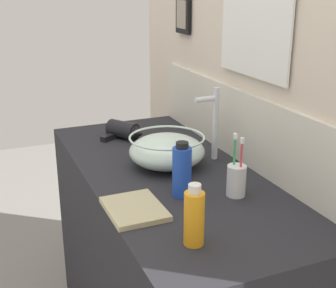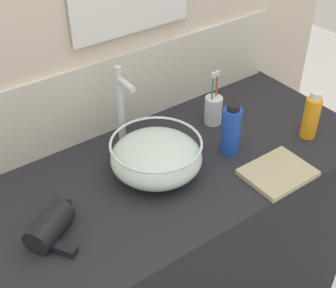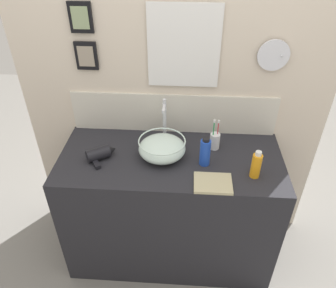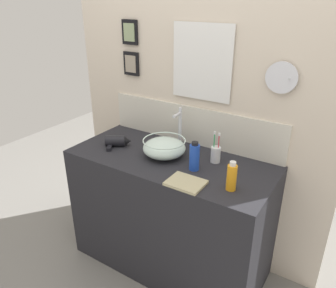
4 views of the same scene
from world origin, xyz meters
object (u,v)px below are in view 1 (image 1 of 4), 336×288
object	(u,v)px
faucet	(214,120)
spray_bottle	(182,171)
hand_towel	(134,209)
toothbrush_cup	(236,180)
soap_dispenser	(194,217)
glass_bowl_sink	(167,150)
hair_drier	(125,131)

from	to	relation	value
faucet	spray_bottle	world-z (taller)	faucet
hand_towel	toothbrush_cup	bearing A→B (deg)	86.21
spray_bottle	soap_dispenser	distance (m)	0.29
glass_bowl_sink	hair_drier	bearing A→B (deg)	-172.79
glass_bowl_sink	toothbrush_cup	xyz separation A→B (m)	(0.32, 0.11, -0.01)
soap_dispenser	hand_towel	world-z (taller)	soap_dispenser
faucet	toothbrush_cup	world-z (taller)	faucet
faucet	hair_drier	bearing A→B (deg)	-146.72
glass_bowl_sink	spray_bottle	bearing A→B (deg)	-12.17
glass_bowl_sink	hair_drier	world-z (taller)	glass_bowl_sink
glass_bowl_sink	hand_towel	xyz separation A→B (m)	(0.30, -0.23, -0.05)
hair_drier	hand_towel	bearing A→B (deg)	-15.61
hair_drier	hand_towel	xyz separation A→B (m)	(0.66, -0.18, -0.03)
spray_bottle	toothbrush_cup	bearing A→B (deg)	67.92
hair_drier	toothbrush_cup	bearing A→B (deg)	12.66
spray_bottle	hair_drier	bearing A→B (deg)	179.20
soap_dispenser	hand_towel	distance (m)	0.26
glass_bowl_sink	soap_dispenser	distance (m)	0.55
glass_bowl_sink	spray_bottle	distance (m)	0.26
soap_dispenser	faucet	bearing A→B (deg)	147.42
faucet	toothbrush_cup	distance (m)	0.34
toothbrush_cup	hand_towel	distance (m)	0.34
faucet	soap_dispenser	xyz separation A→B (m)	(0.53, -0.34, -0.08)
hand_towel	soap_dispenser	bearing A→B (deg)	19.72
glass_bowl_sink	spray_bottle	xyz separation A→B (m)	(0.25, -0.05, 0.02)
hair_drier	spray_bottle	distance (m)	0.62
glass_bowl_sink	spray_bottle	world-z (taller)	spray_bottle
glass_bowl_sink	soap_dispenser	bearing A→B (deg)	-15.43
faucet	hand_towel	xyz separation A→B (m)	(0.30, -0.42, -0.15)
glass_bowl_sink	soap_dispenser	world-z (taller)	soap_dispenser
toothbrush_cup	hand_towel	world-z (taller)	toothbrush_cup
hair_drier	soap_dispenser	world-z (taller)	soap_dispenser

